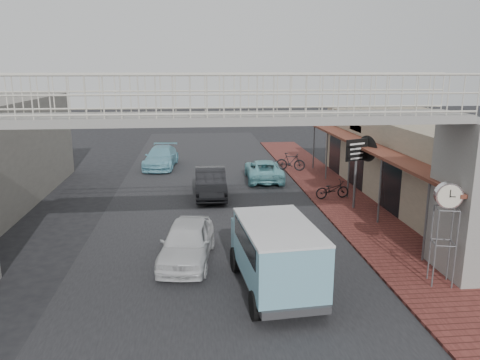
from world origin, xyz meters
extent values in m
plane|color=black|center=(0.00, 0.00, 0.00)|extent=(120.00, 120.00, 0.00)
cube|color=black|center=(0.00, 0.00, 0.01)|extent=(10.00, 60.00, 0.01)
cube|color=brown|center=(6.50, 3.00, 0.05)|extent=(3.00, 40.00, 0.10)
cube|color=gray|center=(11.00, 4.00, 2.00)|extent=(6.00, 18.00, 4.00)
cube|color=brown|center=(7.70, 4.00, 2.90)|extent=(1.80, 18.00, 0.12)
cube|color=silver|center=(8.05, 7.50, 3.30)|extent=(0.08, 2.60, 0.90)
cube|color=#B21914|center=(8.05, 1.00, 3.30)|extent=(0.08, 2.20, 0.80)
cube|color=gray|center=(7.60, -4.00, 2.50)|extent=(1.20, 2.40, 5.00)
cube|color=gray|center=(0.00, -4.00, 5.12)|extent=(14.00, 2.00, 0.24)
cube|color=beige|center=(0.00, -3.05, 5.79)|extent=(14.00, 0.08, 1.10)
cube|color=beige|center=(0.00, -4.95, 5.79)|extent=(14.00, 0.08, 1.10)
imported|color=silver|center=(-1.12, -2.06, 0.70)|extent=(2.20, 4.30, 1.40)
imported|color=black|center=(0.00, 6.21, 0.72)|extent=(1.55, 4.40, 1.45)
imported|color=#70BAC3|center=(3.26, 9.43, 0.61)|extent=(2.21, 4.49, 1.23)
imported|color=#76B9CD|center=(-3.01, 13.70, 0.68)|extent=(2.35, 4.88, 1.37)
cylinder|color=black|center=(0.48, -3.03, 0.40)|extent=(0.34, 0.82, 0.80)
cylinder|color=black|center=(2.26, -2.88, 0.40)|extent=(0.34, 0.82, 0.80)
cylinder|color=black|center=(0.74, -6.11, 0.40)|extent=(0.34, 0.82, 0.80)
cylinder|color=black|center=(2.52, -5.96, 0.40)|extent=(0.34, 0.82, 0.80)
cube|color=#73B1C7|center=(1.53, -4.84, 1.35)|extent=(2.25, 3.82, 1.55)
cube|color=#73B1C7|center=(1.35, -2.73, 1.09)|extent=(1.94, 1.18, 1.03)
cube|color=black|center=(1.53, -4.84, 1.78)|extent=(2.24, 3.14, 0.57)
cube|color=silver|center=(1.53, -4.84, 2.15)|extent=(2.27, 3.82, 0.07)
imported|color=black|center=(6.05, 4.86, 0.56)|extent=(1.83, 0.86, 0.92)
imported|color=black|center=(5.30, 11.50, 0.66)|extent=(1.93, 1.09, 1.12)
cylinder|color=#59595B|center=(6.36, -4.40, 1.30)|extent=(0.05, 0.05, 2.39)
cylinder|color=#59595B|center=(6.91, -4.54, 1.30)|extent=(0.05, 0.05, 2.39)
cylinder|color=#59595B|center=(6.22, -4.95, 1.30)|extent=(0.05, 0.05, 2.39)
cylinder|color=#59595B|center=(6.77, -5.09, 1.30)|extent=(0.05, 0.05, 2.39)
cylinder|color=silver|center=(6.57, -4.75, 2.89)|extent=(0.82, 0.45, 0.77)
cylinder|color=beige|center=(6.53, -4.88, 2.89)|extent=(0.67, 0.19, 0.68)
cylinder|color=beige|center=(6.60, -4.61, 2.89)|extent=(0.67, 0.19, 0.68)
cylinder|color=#59595B|center=(6.60, 3.19, 1.70)|extent=(0.11, 0.11, 3.20)
cube|color=black|center=(6.61, 3.16, 2.86)|extent=(1.24, 0.60, 0.99)
cone|color=black|center=(7.47, 3.55, 2.86)|extent=(1.10, 1.38, 1.22)
cube|color=white|center=(6.58, 3.11, 2.81)|extent=(0.81, 0.37, 0.66)
camera|label=1|loc=(-0.80, -17.23, 6.53)|focal=35.00mm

